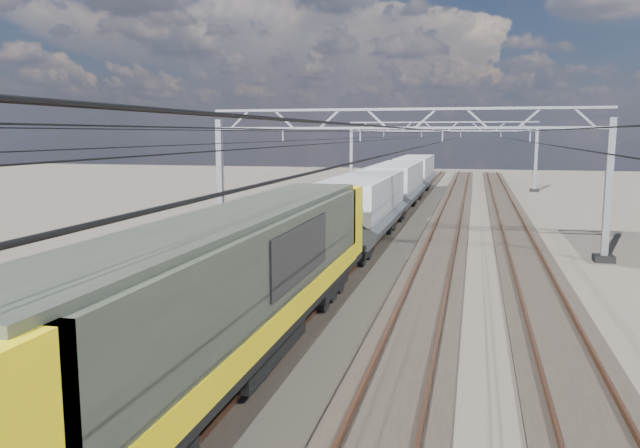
% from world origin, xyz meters
% --- Properties ---
extents(ground, '(160.00, 160.00, 0.00)m').
position_xyz_m(ground, '(0.00, 0.00, 0.00)').
color(ground, black).
rests_on(ground, ground).
extents(track_outer_west, '(2.60, 140.00, 0.30)m').
position_xyz_m(track_outer_west, '(-6.00, 0.00, 0.07)').
color(track_outer_west, black).
rests_on(track_outer_west, ground).
extents(track_loco, '(2.60, 140.00, 0.30)m').
position_xyz_m(track_loco, '(-2.00, 0.00, 0.07)').
color(track_loco, black).
rests_on(track_loco, ground).
extents(track_inner_east, '(2.60, 140.00, 0.30)m').
position_xyz_m(track_inner_east, '(2.00, 0.00, 0.07)').
color(track_inner_east, black).
rests_on(track_inner_east, ground).
extents(track_outer_east, '(2.60, 140.00, 0.30)m').
position_xyz_m(track_outer_east, '(6.00, 0.00, 0.07)').
color(track_outer_east, black).
rests_on(track_outer_east, ground).
extents(catenary_gantry_mid, '(19.90, 0.90, 7.11)m').
position_xyz_m(catenary_gantry_mid, '(0.00, 4.00, 3.91)').
color(catenary_gantry_mid, gray).
rests_on(catenary_gantry_mid, ground).
extents(catenary_gantry_far, '(19.90, 0.90, 7.11)m').
position_xyz_m(catenary_gantry_far, '(0.00, 40.00, 3.91)').
color(catenary_gantry_far, gray).
rests_on(catenary_gantry_far, ground).
extents(overhead_wires, '(12.03, 140.00, 0.53)m').
position_xyz_m(overhead_wires, '(0.00, 8.00, 5.75)').
color(overhead_wires, black).
rests_on(overhead_wires, ground).
extents(locomotive, '(2.76, 21.10, 3.62)m').
position_xyz_m(locomotive, '(-2.00, -12.64, 2.33)').
color(locomotive, black).
rests_on(locomotive, ground).
extents(hopper_wagon_lead, '(3.38, 13.00, 3.25)m').
position_xyz_m(hopper_wagon_lead, '(-2.00, 5.06, 2.23)').
color(hopper_wagon_lead, black).
rests_on(hopper_wagon_lead, ground).
extents(hopper_wagon_mid, '(3.38, 13.00, 3.25)m').
position_xyz_m(hopper_wagon_mid, '(-2.00, 19.26, 2.23)').
color(hopper_wagon_mid, black).
rests_on(hopper_wagon_mid, ground).
extents(hopper_wagon_third, '(3.38, 13.00, 3.25)m').
position_xyz_m(hopper_wagon_third, '(-2.00, 33.46, 2.23)').
color(hopper_wagon_third, black).
rests_on(hopper_wagon_third, ground).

